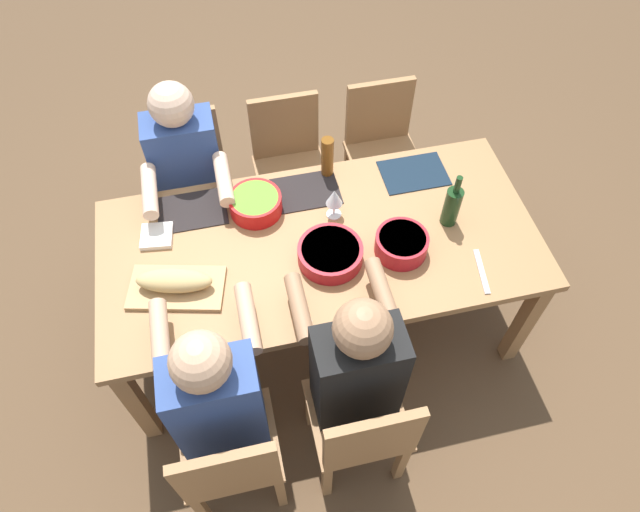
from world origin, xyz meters
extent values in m
plane|color=brown|center=(0.00, 0.00, 0.00)|extent=(8.00, 8.00, 0.00)
cube|color=#9E7044|center=(0.00, 0.00, 0.72)|extent=(1.98, 0.94, 0.04)
cube|color=#9E7044|center=(-0.93, -0.41, 0.35)|extent=(0.07, 0.07, 0.70)
cube|color=#9E7044|center=(0.93, -0.41, 0.35)|extent=(0.07, 0.07, 0.70)
cube|color=#9E7044|center=(-0.93, 0.41, 0.35)|extent=(0.07, 0.07, 0.70)
cube|color=#9E7044|center=(0.93, 0.41, 0.35)|extent=(0.07, 0.07, 0.70)
cube|color=#9E7044|center=(-0.55, 0.71, 0.44)|extent=(0.40, 0.40, 0.03)
cube|color=#9E7044|center=(-0.55, 0.89, 0.65)|extent=(0.38, 0.04, 0.40)
cube|color=#9E7044|center=(-0.38, 0.54, 0.21)|extent=(0.04, 0.04, 0.42)
cube|color=#9E7044|center=(-0.72, 0.54, 0.21)|extent=(0.04, 0.04, 0.42)
cube|color=#9E7044|center=(-0.38, 0.88, 0.21)|extent=(0.04, 0.04, 0.42)
cube|color=#9E7044|center=(-0.72, 0.88, 0.21)|extent=(0.04, 0.04, 0.42)
cylinder|color=#2D2D38|center=(-0.47, 0.49, 0.23)|extent=(0.11, 0.11, 0.45)
cylinder|color=#2D2D38|center=(-0.63, 0.49, 0.23)|extent=(0.11, 0.11, 0.45)
cube|color=#334C8C|center=(-0.55, 0.65, 0.73)|extent=(0.34, 0.20, 0.55)
cylinder|color=beige|center=(-0.38, 0.38, 0.85)|extent=(0.07, 0.30, 0.07)
cylinder|color=beige|center=(-0.72, 0.38, 0.85)|extent=(0.07, 0.30, 0.07)
sphere|color=beige|center=(-0.55, 0.65, 1.09)|extent=(0.21, 0.21, 0.21)
cube|color=#9E7044|center=(0.00, 0.71, 0.44)|extent=(0.40, 0.40, 0.03)
cube|color=#9E7044|center=(0.00, 0.89, 0.65)|extent=(0.38, 0.04, 0.40)
cube|color=#9E7044|center=(0.17, 0.54, 0.21)|extent=(0.04, 0.04, 0.42)
cube|color=#9E7044|center=(-0.17, 0.54, 0.21)|extent=(0.04, 0.04, 0.42)
cube|color=#9E7044|center=(0.17, 0.88, 0.21)|extent=(0.04, 0.04, 0.42)
cube|color=#9E7044|center=(-0.17, 0.88, 0.21)|extent=(0.04, 0.04, 0.42)
cube|color=#9E7044|center=(0.00, -0.71, 0.44)|extent=(0.40, 0.40, 0.03)
cube|color=#9E7044|center=(0.00, -0.89, 0.65)|extent=(0.38, 0.04, 0.40)
cube|color=#9E7044|center=(-0.17, -0.54, 0.21)|extent=(0.04, 0.04, 0.42)
cube|color=#9E7044|center=(0.17, -0.54, 0.21)|extent=(0.04, 0.04, 0.42)
cube|color=#9E7044|center=(-0.17, -0.88, 0.21)|extent=(0.04, 0.04, 0.42)
cube|color=#9E7044|center=(0.17, -0.88, 0.21)|extent=(0.04, 0.04, 0.42)
cylinder|color=#2D2D38|center=(-0.08, -0.49, 0.23)|extent=(0.11, 0.11, 0.45)
cylinder|color=#2D2D38|center=(0.08, -0.49, 0.23)|extent=(0.11, 0.11, 0.45)
cube|color=black|center=(0.00, -0.65, 0.73)|extent=(0.34, 0.20, 0.55)
cylinder|color=#9E7251|center=(-0.17, -0.38, 0.85)|extent=(0.07, 0.30, 0.07)
cylinder|color=#9E7251|center=(0.17, -0.38, 0.85)|extent=(0.07, 0.30, 0.07)
sphere|color=#9E7251|center=(0.00, -0.65, 1.09)|extent=(0.21, 0.21, 0.21)
cube|color=#9E7044|center=(0.55, 0.71, 0.44)|extent=(0.40, 0.40, 0.03)
cube|color=#9E7044|center=(0.55, 0.89, 0.65)|extent=(0.38, 0.04, 0.40)
cube|color=#9E7044|center=(0.72, 0.54, 0.21)|extent=(0.04, 0.04, 0.42)
cube|color=#9E7044|center=(0.38, 0.54, 0.21)|extent=(0.04, 0.04, 0.42)
cube|color=#9E7044|center=(0.72, 0.88, 0.21)|extent=(0.04, 0.04, 0.42)
cube|color=#9E7044|center=(0.38, 0.88, 0.21)|extent=(0.04, 0.04, 0.42)
cube|color=#9E7044|center=(-0.55, -0.71, 0.44)|extent=(0.40, 0.40, 0.03)
cube|color=#9E7044|center=(-0.55, -0.89, 0.65)|extent=(0.38, 0.04, 0.40)
cube|color=#9E7044|center=(-0.72, -0.54, 0.21)|extent=(0.04, 0.04, 0.42)
cube|color=#9E7044|center=(-0.38, -0.54, 0.21)|extent=(0.04, 0.04, 0.42)
cube|color=#9E7044|center=(-0.72, -0.88, 0.21)|extent=(0.04, 0.04, 0.42)
cube|color=#9E7044|center=(-0.38, -0.88, 0.21)|extent=(0.04, 0.04, 0.42)
cylinder|color=#2D2D38|center=(-0.63, -0.49, 0.23)|extent=(0.11, 0.11, 0.45)
cylinder|color=#2D2D38|center=(-0.47, -0.49, 0.23)|extent=(0.11, 0.11, 0.45)
cube|color=#334C8C|center=(-0.55, -0.65, 0.73)|extent=(0.34, 0.20, 0.55)
cylinder|color=tan|center=(-0.72, -0.38, 0.85)|extent=(0.07, 0.30, 0.07)
cylinder|color=tan|center=(-0.38, -0.38, 0.85)|extent=(0.07, 0.30, 0.07)
sphere|color=tan|center=(-0.55, -0.65, 1.09)|extent=(0.21, 0.21, 0.21)
cylinder|color=#B21923|center=(0.02, -0.10, 0.78)|extent=(0.29, 0.29, 0.08)
cylinder|color=beige|center=(0.02, -0.10, 0.81)|extent=(0.25, 0.25, 0.03)
cylinder|color=red|center=(-0.25, 0.25, 0.79)|extent=(0.25, 0.25, 0.09)
cylinder|color=#669E33|center=(-0.25, 0.25, 0.82)|extent=(0.22, 0.22, 0.03)
cylinder|color=#B21923|center=(0.34, -0.13, 0.79)|extent=(0.23, 0.23, 0.10)
cylinder|color=#2D7028|center=(0.34, -0.13, 0.82)|extent=(0.21, 0.21, 0.03)
cube|color=tan|center=(-0.65, -0.11, 0.75)|extent=(0.44, 0.31, 0.02)
ellipsoid|color=tan|center=(-0.65, -0.11, 0.81)|extent=(0.34, 0.18, 0.09)
cylinder|color=#193819|center=(0.60, -0.01, 0.84)|extent=(0.08, 0.08, 0.20)
cylinder|color=#193819|center=(0.60, -0.01, 0.98)|extent=(0.03, 0.03, 0.09)
cylinder|color=brown|center=(0.13, 0.41, 0.85)|extent=(0.06, 0.06, 0.22)
cylinder|color=silver|center=(0.10, 0.14, 0.74)|extent=(0.07, 0.07, 0.01)
cylinder|color=silver|center=(0.10, 0.14, 0.78)|extent=(0.01, 0.01, 0.07)
cone|color=silver|center=(0.10, 0.14, 0.86)|extent=(0.08, 0.08, 0.08)
cube|color=black|center=(-0.55, 0.31, 0.74)|extent=(0.32, 0.23, 0.01)
cube|color=black|center=(0.00, 0.31, 0.74)|extent=(0.32, 0.23, 0.01)
cube|color=silver|center=(-0.14, -0.31, 0.74)|extent=(0.03, 0.17, 0.01)
cube|color=#142333|center=(0.55, 0.31, 0.74)|extent=(0.32, 0.23, 0.01)
cube|color=silver|center=(0.65, -0.32, 0.74)|extent=(0.06, 0.23, 0.01)
cube|color=white|center=(-0.72, 0.19, 0.75)|extent=(0.16, 0.16, 0.02)
camera|label=1|loc=(-0.34, -1.51, 2.79)|focal=32.00mm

